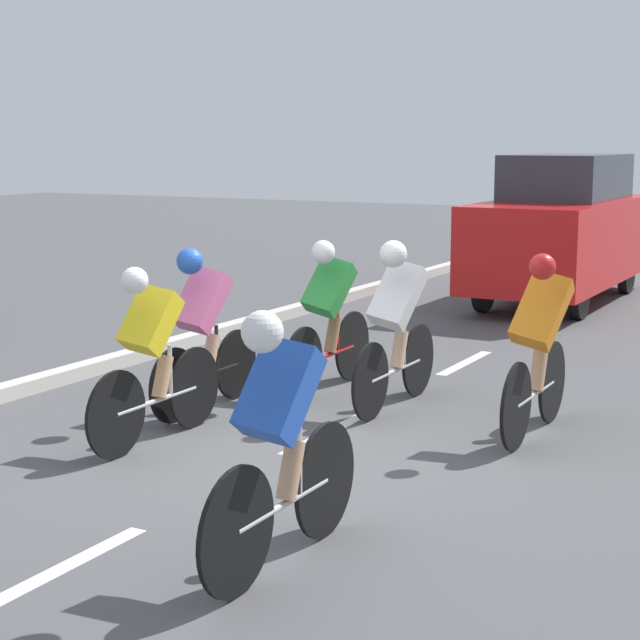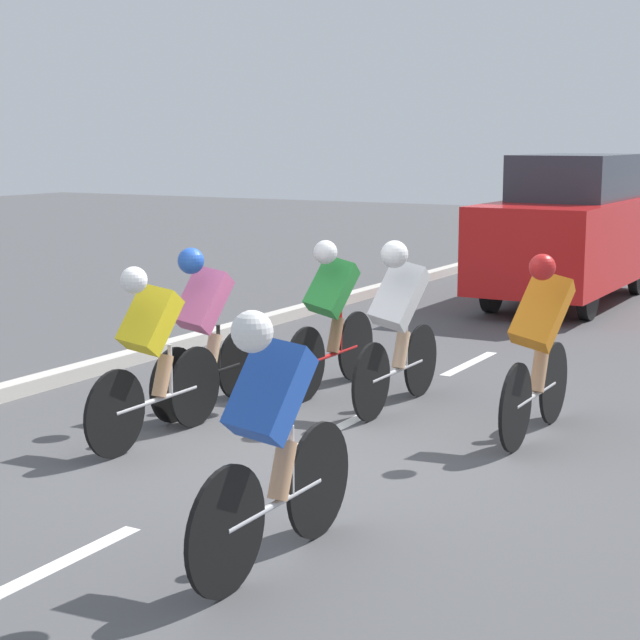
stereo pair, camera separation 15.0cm
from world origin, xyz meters
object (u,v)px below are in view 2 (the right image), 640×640
at_px(cyclist_blue, 271,434).
at_px(support_car, 571,229).
at_px(cyclist_orange, 539,343).
at_px(cyclist_green, 331,313).
at_px(cyclist_pink, 204,324).
at_px(cyclist_yellow, 152,351).
at_px(cyclist_white, 398,320).

bearing_deg(cyclist_blue, support_car, -82.29).
distance_m(cyclist_orange, cyclist_green, 2.31).
relative_size(cyclist_orange, cyclist_green, 0.98).
height_order(cyclist_orange, cyclist_pink, cyclist_orange).
xyz_separation_m(cyclist_yellow, support_car, (-0.72, -8.98, 0.34)).
xyz_separation_m(cyclist_orange, cyclist_pink, (2.86, 0.61, -0.00)).
height_order(cyclist_blue, support_car, support_car).
bearing_deg(cyclist_green, cyclist_yellow, 80.05).
xyz_separation_m(cyclist_white, cyclist_blue, (-0.93, 3.61, -0.03)).
xyz_separation_m(cyclist_white, cyclist_pink, (1.47, 0.89, -0.03)).
bearing_deg(cyclist_pink, cyclist_blue, 131.42).
height_order(cyclist_white, cyclist_blue, cyclist_white).
xyz_separation_m(cyclist_white, support_car, (0.52, -7.07, 0.26)).
relative_size(cyclist_yellow, cyclist_blue, 1.00).
relative_size(cyclist_white, support_car, 0.38).
bearing_deg(support_car, cyclist_orange, 104.53).
relative_size(cyclist_orange, cyclist_blue, 0.98).
bearing_deg(support_car, cyclist_green, 87.22).
xyz_separation_m(cyclist_blue, cyclist_green, (1.77, -3.92, -0.02)).
distance_m(cyclist_white, cyclist_pink, 1.72).
xyz_separation_m(cyclist_pink, cyclist_green, (-0.62, -1.20, -0.02)).
xyz_separation_m(cyclist_white, cyclist_green, (0.85, -0.31, -0.05)).
bearing_deg(cyclist_white, cyclist_yellow, 57.17).
relative_size(cyclist_white, cyclist_yellow, 1.01).
distance_m(cyclist_yellow, support_car, 9.02).
bearing_deg(cyclist_blue, cyclist_green, -65.65).
relative_size(cyclist_blue, support_car, 0.38).
xyz_separation_m(cyclist_orange, support_car, (1.91, -7.35, 0.29)).
bearing_deg(cyclist_white, cyclist_pink, 31.31).
bearing_deg(cyclist_yellow, cyclist_green, -99.95).
xyz_separation_m(cyclist_yellow, cyclist_blue, (-2.16, 1.69, 0.04)).
height_order(cyclist_orange, cyclist_yellow, cyclist_orange).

